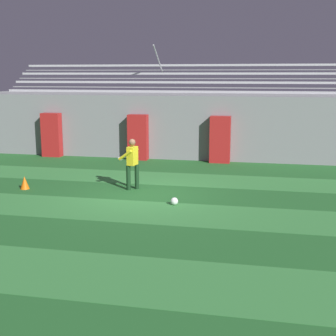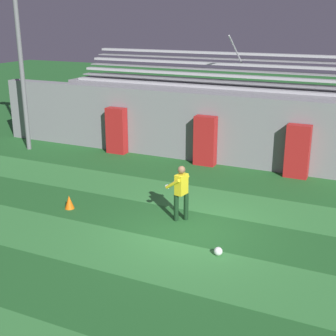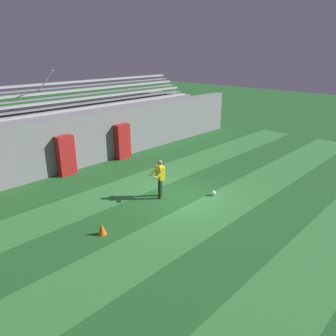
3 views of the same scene
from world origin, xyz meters
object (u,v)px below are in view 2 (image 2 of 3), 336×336
Objects in this scene: padding_pillar_gate_left at (205,141)px; traffic_cone at (69,202)px; padding_pillar_gate_right at (298,151)px; soccer_ball at (218,251)px; floodlight_pole at (17,26)px; goalkeeper at (181,190)px; padding_pillar_far_left at (117,131)px.

padding_pillar_gate_left is 6.46m from traffic_cone.
soccer_ball is (-0.65, -6.91, -0.88)m from padding_pillar_gate_right.
soccer_ball is at bearing -9.84° from traffic_cone.
floodlight_pole is 5.09× the size of goalkeeper.
padding_pillar_gate_right is at bearing 45.73° from traffic_cone.
soccer_ball is at bearing -95.40° from padding_pillar_gate_right.
floodlight_pole reaches higher than traffic_cone.
traffic_cone is at bearing -40.06° from floodlight_pole.
padding_pillar_gate_right is at bearing 5.62° from floodlight_pole.
soccer_ball is 5.28m from traffic_cone.
soccer_ball is (2.96, -6.91, -0.88)m from padding_pillar_gate_left.
floodlight_pole is at bearing -163.78° from padding_pillar_far_left.
padding_pillar_gate_right is (3.61, 0.00, 0.00)m from padding_pillar_gate_left.
traffic_cone is at bearing 170.16° from soccer_ball.
goalkeeper reaches higher than traffic_cone.
goalkeeper is (1.25, -5.34, -0.04)m from padding_pillar_gate_left.
soccer_ball is (7.05, -6.91, -0.88)m from padding_pillar_far_left.
padding_pillar_gate_left is at bearing 8.12° from floodlight_pole.
padding_pillar_far_left is at bearing 135.57° from soccer_ball.
floodlight_pole is 9.13m from traffic_cone.
padding_pillar_far_left is 5.97m from floodlight_pole.
soccer_ball is at bearing -66.82° from padding_pillar_gate_left.
padding_pillar_gate_right is 1.19× the size of goalkeeper.
padding_pillar_far_left reaches higher than goalkeeper.
padding_pillar_far_left is at bearing 180.00° from padding_pillar_gate_left.
padding_pillar_far_left is 6.33m from traffic_cone.
padding_pillar_far_left is 1.19× the size of goalkeeper.
padding_pillar_gate_left and padding_pillar_gate_right have the same top height.
padding_pillar_gate_left is at bearing 113.18° from soccer_ball.
padding_pillar_far_left is (-7.70, 0.00, 0.00)m from padding_pillar_gate_right.
padding_pillar_gate_left is 1.19× the size of goalkeeper.
floodlight_pole is at bearing -174.38° from padding_pillar_gate_right.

